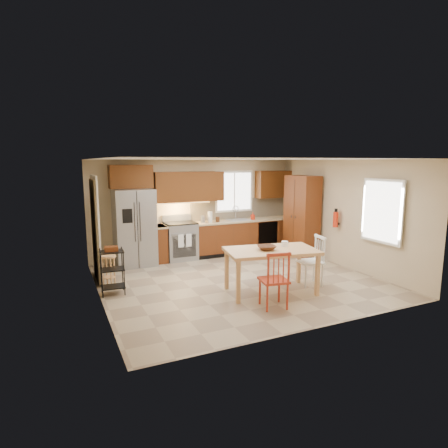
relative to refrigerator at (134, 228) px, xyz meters
The scene contains 33 objects.
floor 2.87m from the refrigerator, 51.34° to the right, with size 5.50×5.50×0.00m, color tan.
ceiling 3.15m from the refrigerator, 51.34° to the right, with size 5.50×5.00×0.02m, color silver.
wall_back 1.77m from the refrigerator, 12.44° to the left, with size 5.50×0.02×2.50m, color #CCB793.
wall_front 4.94m from the refrigerator, 69.82° to the right, with size 5.50×0.02×2.50m, color #CCB793.
wall_left 2.39m from the refrigerator, 116.29° to the right, with size 0.02×5.00×2.50m, color #CCB793.
wall_right 4.94m from the refrigerator, 25.53° to the right, with size 0.02×5.00×2.50m, color #CCB793.
refrigerator is the anchor object (origin of this frame).
range_stove 1.24m from the refrigerator, ahead, with size 0.76×0.63×0.92m, color gray.
base_cabinet_narrow 0.76m from the refrigerator, ahead, with size 0.30×0.60×0.90m, color #622A12.
base_cabinet_run 3.03m from the refrigerator, ahead, with size 2.92×0.60×0.90m, color #622A12.
dishwasher 3.59m from the refrigerator, ahead, with size 0.60×0.02×0.78m, color black.
backsplash 3.02m from the refrigerator, ahead, with size 2.92×0.03×0.55m, color beige.
upper_over_fridge 1.21m from the refrigerator, 90.00° to the left, with size 1.00×0.35×0.55m, color #5A2A0F.
upper_left_block 1.73m from the refrigerator, ahead, with size 1.80×0.35×0.75m, color #5A2A0F.
upper_right_block 4.06m from the refrigerator, ahead, with size 1.00×0.35×0.75m, color #5A2A0F.
window_back 2.92m from the refrigerator, ahead, with size 1.12×0.04×1.12m, color white.
sink 2.80m from the refrigerator, ahead, with size 0.62×0.46×0.16m, color gray.
undercab_glow 1.27m from the refrigerator, ahead, with size 1.60×0.30×0.01m, color #FFBF66.
soap_bottle 3.18m from the refrigerator, ahead, with size 0.09×0.09×0.19m, color red.
paper_towel 1.95m from the refrigerator, ahead, with size 0.12×0.12×0.28m, color white.
canister_steel 1.75m from the refrigerator, ahead, with size 0.11×0.11×0.18m, color gray.
canister_wood 2.15m from the refrigerator, ahead, with size 0.10×0.10×0.14m, color #532B16.
pantry 4.23m from the refrigerator, 12.62° to the right, with size 0.50×0.95×2.10m, color #622A12.
fire_extinguisher 4.76m from the refrigerator, 24.52° to the right, with size 0.12×0.12×0.36m, color red.
window_right 5.50m from the refrigerator, 36.79° to the right, with size 0.04×1.02×1.32m, color white.
doorway 1.28m from the refrigerator, 139.62° to the right, with size 0.04×0.95×2.10m, color #8C7A59.
dining_table 3.59m from the refrigerator, 57.10° to the right, with size 1.68×0.94×0.82m, color tan, non-canonical shape.
chair_red 3.99m from the refrigerator, 66.49° to the right, with size 0.46×0.46×0.99m, color #AB301A, non-canonical shape.
chair_white 4.13m from the refrigerator, 45.54° to the right, with size 0.46×0.46×0.99m, color white, non-canonical shape.
table_bowl 3.50m from the refrigerator, 58.55° to the right, with size 0.34×0.34×0.08m, color #532B16.
table_jar 3.69m from the refrigerator, 51.41° to the right, with size 0.13×0.13×0.15m, color white.
bar_stool 1.66m from the refrigerator, 121.18° to the right, with size 0.30×0.30×0.63m, color tan, non-canonical shape.
utility_cart 2.06m from the refrigerator, 113.49° to the right, with size 0.43×0.34×0.86m, color black, non-canonical shape.
Camera 1 is at (-3.42, -6.67, 2.45)m, focal length 30.00 mm.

